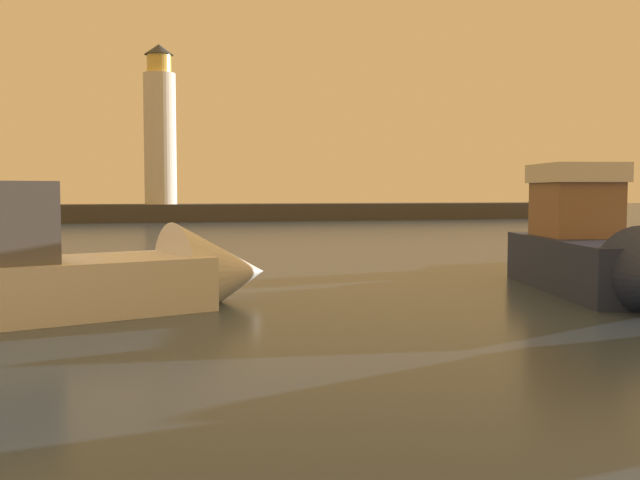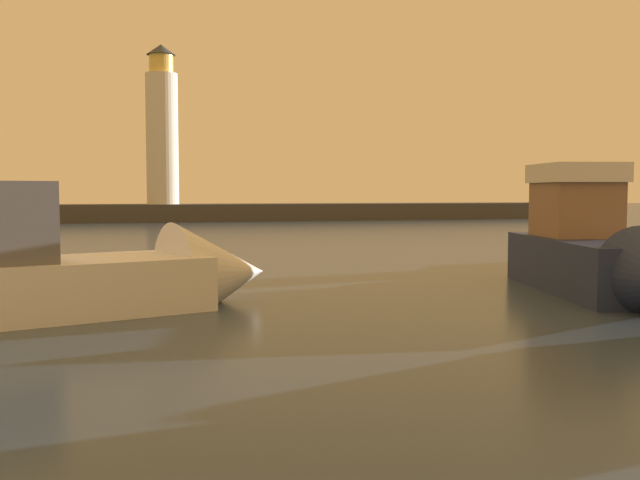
{
  "view_description": "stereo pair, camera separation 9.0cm",
  "coord_description": "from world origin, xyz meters",
  "px_view_note": "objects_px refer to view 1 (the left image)",
  "views": [
    {
      "loc": [
        -5.1,
        -2.16,
        2.77
      ],
      "look_at": [
        0.33,
        19.74,
        1.25
      ],
      "focal_mm": 41.06,
      "sensor_mm": 36.0,
      "label": 1
    },
    {
      "loc": [
        -5.01,
        -2.19,
        2.77
      ],
      "look_at": [
        0.33,
        19.74,
        1.25
      ],
      "focal_mm": 41.06,
      "sensor_mm": 36.0,
      "label": 2
    }
  ],
  "objects_px": {
    "lighthouse": "(160,129)",
    "motorboat_0": "(601,252)",
    "motorboat_1": "(603,247)",
    "motorboat_2": "(97,272)"
  },
  "relations": [
    {
      "from": "motorboat_0",
      "to": "motorboat_1",
      "type": "relative_size",
      "value": 1.42
    },
    {
      "from": "motorboat_1",
      "to": "motorboat_2",
      "type": "xyz_separation_m",
      "value": [
        -17.29,
        -5.85,
        0.18
      ]
    },
    {
      "from": "lighthouse",
      "to": "motorboat_0",
      "type": "relative_size",
      "value": 1.62
    },
    {
      "from": "motorboat_0",
      "to": "motorboat_2",
      "type": "distance_m",
      "value": 12.81
    },
    {
      "from": "motorboat_0",
      "to": "motorboat_2",
      "type": "height_order",
      "value": "motorboat_0"
    },
    {
      "from": "lighthouse",
      "to": "motorboat_0",
      "type": "xyz_separation_m",
      "value": [
        9.88,
        -51.6,
        -7.24
      ]
    },
    {
      "from": "lighthouse",
      "to": "motorboat_2",
      "type": "relative_size",
      "value": 1.51
    },
    {
      "from": "lighthouse",
      "to": "motorboat_2",
      "type": "height_order",
      "value": "lighthouse"
    },
    {
      "from": "motorboat_1",
      "to": "motorboat_2",
      "type": "relative_size",
      "value": 0.66
    },
    {
      "from": "motorboat_1",
      "to": "motorboat_2",
      "type": "bearing_deg",
      "value": -161.29
    }
  ]
}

